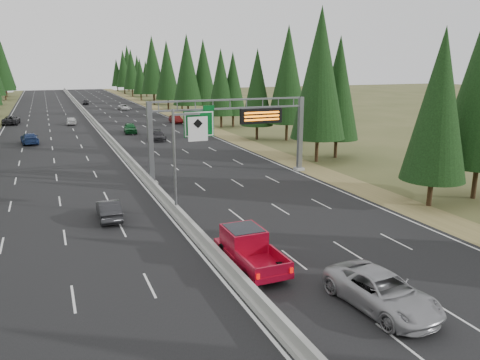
% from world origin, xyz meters
% --- Properties ---
extents(road, '(32.00, 260.00, 0.08)m').
position_xyz_m(road, '(0.00, 80.00, 0.04)').
color(road, black).
rests_on(road, ground).
extents(shoulder_right, '(3.60, 260.00, 0.06)m').
position_xyz_m(shoulder_right, '(17.80, 80.00, 0.03)').
color(shoulder_right, olive).
rests_on(shoulder_right, ground).
extents(median_barrier, '(0.70, 260.00, 0.85)m').
position_xyz_m(median_barrier, '(0.00, 80.00, 0.41)').
color(median_barrier, gray).
rests_on(median_barrier, road).
extents(sign_gantry, '(16.75, 0.98, 7.80)m').
position_xyz_m(sign_gantry, '(8.92, 34.88, 5.27)').
color(sign_gantry, slate).
rests_on(sign_gantry, road).
extents(hov_sign_pole, '(2.80, 0.50, 8.00)m').
position_xyz_m(hov_sign_pole, '(0.58, 24.97, 4.72)').
color(hov_sign_pole, slate).
rests_on(hov_sign_pole, road).
extents(tree_row_right, '(11.84, 241.22, 18.61)m').
position_xyz_m(tree_row_right, '(22.08, 73.46, 9.12)').
color(tree_row_right, black).
rests_on(tree_row_right, ground).
extents(silver_minivan, '(3.32, 6.28, 1.68)m').
position_xyz_m(silver_minivan, '(5.33, 8.05, 0.92)').
color(silver_minivan, '#9B9A9F').
rests_on(silver_minivan, road).
extents(red_pickup, '(2.20, 6.17, 2.01)m').
position_xyz_m(red_pickup, '(1.50, 15.07, 1.19)').
color(red_pickup, black).
rests_on(red_pickup, road).
extents(car_ahead_green, '(2.36, 4.96, 1.64)m').
position_xyz_m(car_ahead_green, '(4.21, 69.75, 0.90)').
color(car_ahead_green, '#135524').
rests_on(car_ahead_green, road).
extents(car_ahead_dkred, '(1.80, 4.53, 1.47)m').
position_xyz_m(car_ahead_dkred, '(14.50, 79.51, 0.81)').
color(car_ahead_dkred, '#520B0B').
rests_on(car_ahead_dkred, road).
extents(car_ahead_dkgrey, '(2.23, 4.91, 1.39)m').
position_xyz_m(car_ahead_dkgrey, '(6.73, 60.72, 0.78)').
color(car_ahead_dkgrey, black).
rests_on(car_ahead_dkgrey, road).
extents(car_ahead_white, '(2.50, 4.85, 1.31)m').
position_xyz_m(car_ahead_white, '(9.49, 109.63, 0.73)').
color(car_ahead_white, silver).
rests_on(car_ahead_white, road).
extents(car_ahead_far, '(1.90, 4.02, 1.33)m').
position_xyz_m(car_ahead_far, '(2.12, 129.16, 0.74)').
color(car_ahead_far, black).
rests_on(car_ahead_far, road).
extents(car_onc_near, '(1.62, 4.44, 1.45)m').
position_xyz_m(car_onc_near, '(-4.77, 26.21, 0.81)').
color(car_onc_near, black).
rests_on(car_onc_near, road).
extents(car_onc_blue, '(2.69, 5.57, 1.56)m').
position_xyz_m(car_onc_blue, '(-10.84, 64.52, 0.86)').
color(car_onc_blue, navy).
rests_on(car_onc_blue, road).
extents(car_onc_white, '(2.12, 4.40, 1.45)m').
position_xyz_m(car_onc_white, '(-4.09, 84.73, 0.80)').
color(car_onc_white, silver).
rests_on(car_onc_white, road).
extents(car_onc_far, '(3.12, 5.99, 1.61)m').
position_xyz_m(car_onc_far, '(-14.50, 89.70, 0.89)').
color(car_onc_far, black).
rests_on(car_onc_far, road).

